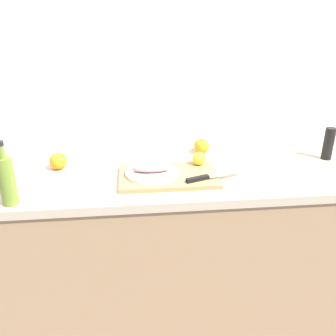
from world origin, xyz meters
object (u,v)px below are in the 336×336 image
(lemon_0, at_px, (199,158))
(pepper_mill, at_px, (328,144))
(fish_fillet, at_px, (152,167))
(orange_0, at_px, (58,161))
(olive_oil_bottle, at_px, (7,180))
(cutting_board, at_px, (168,176))
(white_plate, at_px, (152,173))
(chef_knife, at_px, (208,177))

(lemon_0, xyz_separation_m, pepper_mill, (0.68, 0.06, 0.03))
(fish_fillet, relative_size, orange_0, 2.22)
(olive_oil_bottle, xyz_separation_m, pepper_mill, (1.49, 0.33, -0.02))
(cutting_board, distance_m, pepper_mill, 0.86)
(white_plate, relative_size, fish_fillet, 1.33)
(fish_fillet, bearing_deg, olive_oil_bottle, -162.27)
(orange_0, relative_size, pepper_mill, 0.49)
(cutting_board, bearing_deg, pepper_mill, 10.19)
(white_plate, distance_m, lemon_0, 0.25)
(fish_fillet, height_order, chef_knife, fish_fillet)
(chef_knife, xyz_separation_m, olive_oil_bottle, (-0.82, -0.11, 0.08))
(cutting_board, height_order, pepper_mill, pepper_mill)
(fish_fillet, relative_size, olive_oil_bottle, 0.69)
(lemon_0, distance_m, pepper_mill, 0.69)
(fish_fillet, bearing_deg, orange_0, 161.12)
(olive_oil_bottle, relative_size, orange_0, 3.20)
(white_plate, bearing_deg, lemon_0, 20.38)
(white_plate, xyz_separation_m, pepper_mill, (0.92, 0.14, 0.06))
(pepper_mill, bearing_deg, lemon_0, -175.21)
(olive_oil_bottle, distance_m, pepper_mill, 1.53)
(white_plate, height_order, chef_knife, chef_knife)
(fish_fillet, distance_m, chef_knife, 0.26)
(pepper_mill, bearing_deg, orange_0, 179.68)
(olive_oil_bottle, bearing_deg, orange_0, 69.04)
(cutting_board, distance_m, lemon_0, 0.19)
(chef_knife, height_order, orange_0, orange_0)
(chef_knife, distance_m, lemon_0, 0.16)
(lemon_0, height_order, olive_oil_bottle, olive_oil_bottle)
(fish_fillet, xyz_separation_m, lemon_0, (0.23, 0.09, -0.00))
(cutting_board, distance_m, fish_fillet, 0.09)
(orange_0, xyz_separation_m, pepper_mill, (1.36, -0.01, 0.04))
(lemon_0, relative_size, olive_oil_bottle, 0.25)
(white_plate, height_order, olive_oil_bottle, olive_oil_bottle)
(cutting_board, xyz_separation_m, lemon_0, (0.16, 0.09, 0.04))
(white_plate, relative_size, chef_knife, 0.86)
(chef_knife, xyz_separation_m, orange_0, (-0.69, 0.22, 0.01))
(cutting_board, relative_size, orange_0, 5.41)
(chef_knife, height_order, olive_oil_bottle, olive_oil_bottle)
(lemon_0, height_order, pepper_mill, pepper_mill)
(white_plate, xyz_separation_m, olive_oil_bottle, (-0.57, -0.18, 0.08))
(white_plate, relative_size, olive_oil_bottle, 0.93)
(fish_fillet, height_order, orange_0, orange_0)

